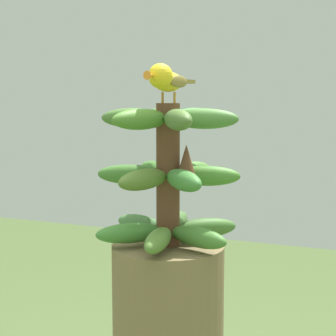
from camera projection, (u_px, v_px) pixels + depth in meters
name	position (u px, v px, depth m)	size (l,w,h in m)	color
banana_bunch	(168.00, 175.00, 1.13)	(0.29, 0.30, 0.29)	brown
perched_bird	(165.00, 80.00, 1.10)	(0.06, 0.17, 0.08)	#C68933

